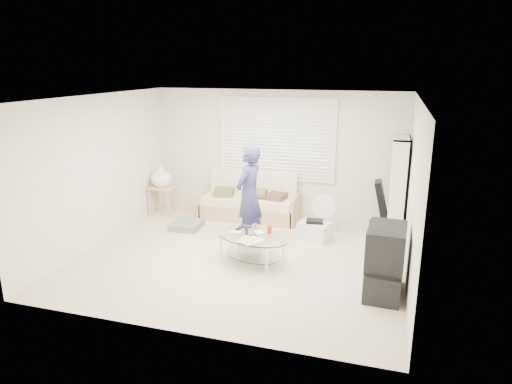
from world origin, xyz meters
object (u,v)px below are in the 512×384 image
(bookshelf, at_px, (397,188))
(tv_unit, at_px, (385,261))
(futon_sofa, at_px, (250,203))
(coffee_table, at_px, (252,241))

(bookshelf, bearing_deg, tv_unit, -93.19)
(futon_sofa, bearing_deg, tv_unit, -42.99)
(bookshelf, relative_size, tv_unit, 1.90)
(futon_sofa, bearing_deg, bookshelf, -4.42)
(bookshelf, height_order, tv_unit, bookshelf)
(coffee_table, bearing_deg, bookshelf, 41.40)
(tv_unit, bearing_deg, bookshelf, 86.81)
(coffee_table, bearing_deg, tv_unit, -11.82)
(futon_sofa, relative_size, coffee_table, 1.38)
(bookshelf, bearing_deg, futon_sofa, 175.58)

